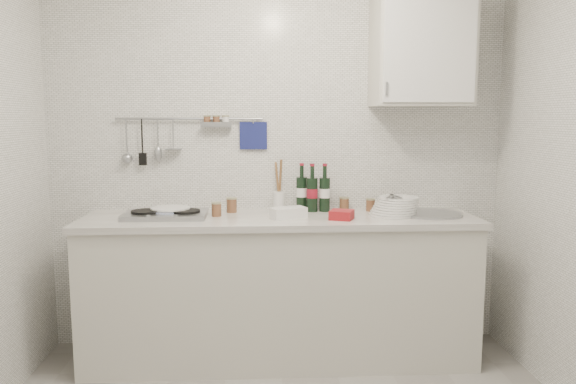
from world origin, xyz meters
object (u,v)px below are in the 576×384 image
Objects in this scene: wall_cabinet at (422,50)px; wine_bottles at (313,188)px; plate_stack_sink at (395,206)px; plate_stack_hob at (169,212)px; utensil_crock at (279,198)px.

wall_cabinet is 1.11m from wine_bottles.
plate_stack_sink is (-0.17, -0.11, -0.98)m from wall_cabinet.
plate_stack_sink reaches higher than plate_stack_hob.
wine_bottles is 0.24m from utensil_crock.
wall_cabinet is at bearing 33.56° from plate_stack_sink.
wall_cabinet is at bearing 2.57° from plate_stack_hob.
plate_stack_hob is 0.72m from utensil_crock.
plate_stack_sink is at bearing -1.70° from plate_stack_hob.
wine_bottles is 0.92× the size of utensil_crock.
wall_cabinet reaches higher than wine_bottles.
plate_stack_hob is at bearing -171.67° from wine_bottles.
plate_stack_sink is 0.95× the size of utensil_crock.
wall_cabinet is 2.26× the size of wine_bottles.
wall_cabinet is 2.58× the size of plate_stack_hob.
utensil_crock reaches higher than plate_stack_hob.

